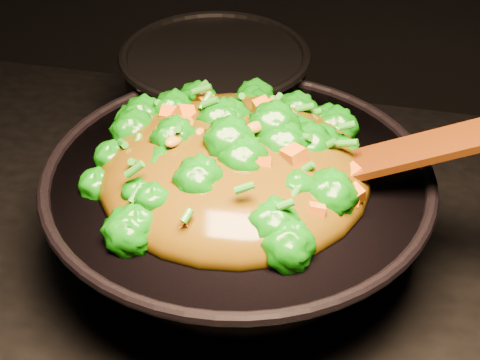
# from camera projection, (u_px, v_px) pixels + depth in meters

# --- Properties ---
(wok) EXTENTS (0.40, 0.40, 0.11)m
(wok) POSITION_uv_depth(u_px,v_px,m) (238.00, 215.00, 0.76)
(wok) COLOR black
(wok) RESTS_ON stovetop
(stir_fry) EXTENTS (0.30, 0.30, 0.09)m
(stir_fry) POSITION_uv_depth(u_px,v_px,m) (234.00, 138.00, 0.70)
(stir_fry) COLOR #0D6C07
(stir_fry) RESTS_ON wok
(spatula) EXTENTS (0.28, 0.07, 0.12)m
(spatula) POSITION_uv_depth(u_px,v_px,m) (426.00, 148.00, 0.68)
(spatula) COLOR #340D05
(spatula) RESTS_ON wok
(back_pot) EXTENTS (0.30, 0.30, 0.13)m
(back_pot) POSITION_uv_depth(u_px,v_px,m) (216.00, 96.00, 0.93)
(back_pot) COLOR black
(back_pot) RESTS_ON stovetop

